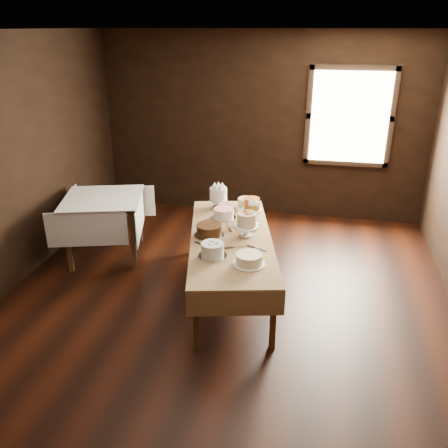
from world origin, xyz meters
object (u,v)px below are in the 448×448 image
Objects in this scene: display_table at (231,241)px; cake_meringue at (218,198)px; cake_cream at (249,260)px; flower_vase at (254,224)px; cake_server_b at (261,250)px; cake_server_e at (207,246)px; cake_flowers at (246,226)px; cake_server_c at (228,226)px; cake_speckled at (246,203)px; side_table at (103,205)px; cake_lattice at (224,214)px; cake_swirl at (213,250)px; cake_caramel at (252,210)px; cake_server_a at (239,247)px; cake_server_d at (255,227)px; cake_chocolate at (209,231)px.

display_table is 0.91m from cake_meringue.
flower_vase is at bearing 95.42° from cake_cream.
cake_server_b is 0.57m from cake_server_e.
cake_flowers reaches higher than cake_server_c.
side_table is at bearing -169.25° from cake_speckled.
cake_flowers is (0.35, -0.45, 0.07)m from cake_lattice.
cake_flowers is at bearing -14.57° from side_table.
cake_lattice is at bearing 95.53° from cake_swirl.
cake_caramel reaches higher than cake_server_a.
cake_swirl is at bearing 156.97° from cake_server_c.
cake_speckled is at bearing 106.47° from flower_vase.
cake_cream is at bearing -141.11° from cake_server_d.
display_table is 0.39m from cake_server_d.
cake_server_e is at bearing 118.47° from cake_swirl.
flower_vase is at bearing 50.81° from display_table.
cake_chocolate reaches higher than cake_server_e.
cake_chocolate is (-0.05, -0.53, 0.01)m from cake_lattice.
cake_speckled is (1.80, 0.34, 0.03)m from side_table.
cake_speckled is 1.22m from cake_server_e.
cake_speckled is 2.04× the size of flower_vase.
cake_swirl is (-0.09, -0.50, 0.12)m from display_table.
cake_speckled is 0.90× the size of cake_swirl.
cake_cream is (0.13, -0.65, -0.07)m from cake_flowers.
cake_server_e is at bearing -100.55° from cake_speckled.
cake_cream is at bearing -178.98° from cake_server_c.
cake_caramel is (0.13, -0.36, 0.06)m from cake_speckled.
cake_server_e is (-0.11, 0.21, -0.07)m from cake_swirl.
cake_meringue is 1.17m from cake_server_a.
cake_server_a is at bearing -179.24° from cake_server_c.
cake_server_c is (-0.22, 0.51, 0.00)m from cake_server_a.
cake_server_a is (0.13, -0.24, 0.05)m from display_table.
cake_flowers is at bearing 72.37° from cake_server_e.
cake_cream is 0.35m from cake_server_b.
side_table reaches higher than cake_server_a.
display_table is 9.95× the size of cake_server_c.
cake_flowers is 1.25× the size of cake_server_e.
cake_server_a is 1.83× the size of flower_vase.
cake_flowers reaches higher than cake_swirl.
cake_flowers reaches higher than cake_server_b.
side_table is at bearing 147.67° from cake_swirl.
cake_speckled is at bearing 85.45° from cake_swirl.
flower_vase is at bearing -8.71° from side_table.
cake_server_d is at bearing 94.19° from cake_cream.
cake_speckled reaches higher than cake_server_d.
cake_server_d is (0.21, -0.59, -0.06)m from cake_speckled.
cake_speckled reaches higher than cake_server_a.
cake_server_d is (0.09, 0.55, 0.00)m from cake_server_a.
side_table is at bearing 165.43° from cake_flowers.
cake_meringue is 0.77m from cake_server_d.
cake_server_c is (-0.09, 0.27, 0.05)m from display_table.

